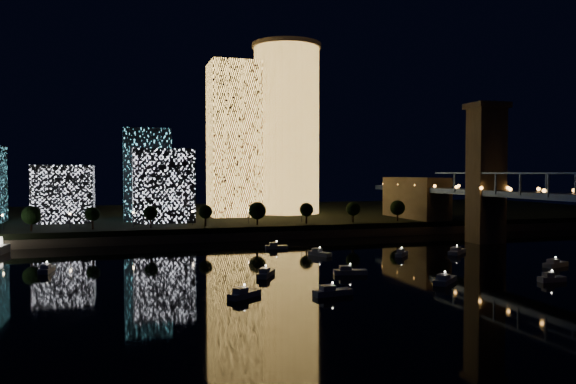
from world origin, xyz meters
name	(u,v)px	position (x,y,z in m)	size (l,w,h in m)	color
ground	(384,277)	(0.00, 0.00, 0.00)	(520.00, 520.00, 0.00)	black
far_bank	(243,217)	(0.00, 160.00, 2.50)	(420.00, 160.00, 5.00)	black
seawall	(287,235)	(0.00, 82.00, 1.50)	(420.00, 6.00, 3.00)	#6B5E4C
tower_cylindrical	(287,129)	(18.50, 144.01, 46.69)	(34.00, 34.00, 83.13)	#E9AB4A
tower_rectangular	(234,140)	(-9.75, 135.56, 40.42)	(22.26, 22.26, 70.84)	#E9AB4A
midrise_blocks	(90,183)	(-72.53, 123.58, 20.79)	(96.39, 36.97, 38.62)	white
motorboats	(359,267)	(-1.74, 11.15, 0.81)	(135.21, 74.42, 2.78)	silver
esplanade_trees	(199,212)	(-32.33, 88.00, 10.47)	(166.52, 6.77, 8.89)	black
street_lamps	(193,215)	(-34.00, 94.00, 9.02)	(132.70, 0.70, 5.65)	black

